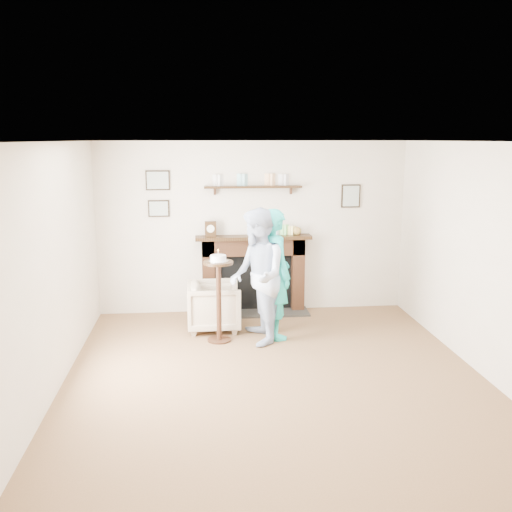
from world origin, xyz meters
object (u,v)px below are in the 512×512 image
Objects in this scene: armchair at (215,329)px; pedestal_table at (219,285)px; man at (257,342)px; woman at (274,336)px.

pedestal_table is at bearing -174.53° from armchair.
armchair is at bearing -141.80° from man.
woman reaches higher than armchair.
woman is at bearing 121.79° from man.
armchair is 0.41× the size of man.
armchair is 0.85m from woman.
man is at bearing 106.77° from woman.
pedestal_table reaches higher than man.
man is 1.43× the size of pedestal_table.
armchair is 0.42× the size of woman.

